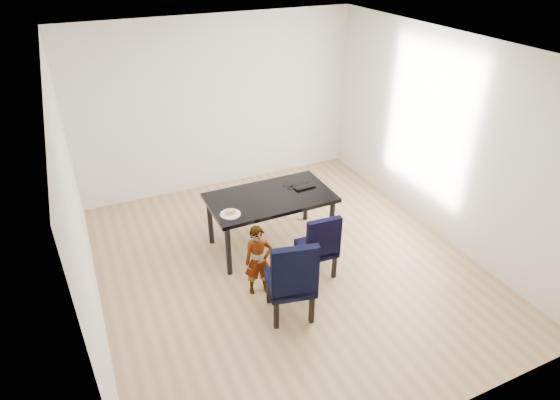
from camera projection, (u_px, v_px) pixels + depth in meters
name	position (u px, v px, depth m)	size (l,w,h in m)	color
floor	(286.00, 265.00, 6.00)	(4.50, 5.00, 0.01)	tan
ceiling	(288.00, 48.00, 4.64)	(4.50, 5.00, 0.01)	white
wall_back	(218.00, 105.00, 7.29)	(4.50, 0.01, 2.70)	silver
wall_front	(437.00, 311.00, 3.35)	(4.50, 0.01, 2.70)	beige
wall_left	(76.00, 214.00, 4.51)	(0.01, 5.00, 2.70)	silver
wall_right	(442.00, 138.00, 6.14)	(0.01, 5.00, 2.70)	silver
dining_table	(271.00, 221.00, 6.20)	(1.60, 0.90, 0.75)	black
chair_left	(290.00, 276.00, 5.00)	(0.49, 0.51, 1.02)	black
chair_right	(317.00, 243.00, 5.66)	(0.42, 0.44, 0.87)	black
child	(258.00, 261.00, 5.34)	(0.32, 0.21, 0.89)	orange
plate	(230.00, 214.00, 5.62)	(0.25, 0.25, 0.01)	silver
sandwich	(231.00, 211.00, 5.60)	(0.15, 0.07, 0.06)	#BA9342
laptop	(304.00, 185.00, 6.25)	(0.30, 0.19, 0.02)	black
cable_tangle	(292.00, 188.00, 6.21)	(0.13, 0.13, 0.01)	black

